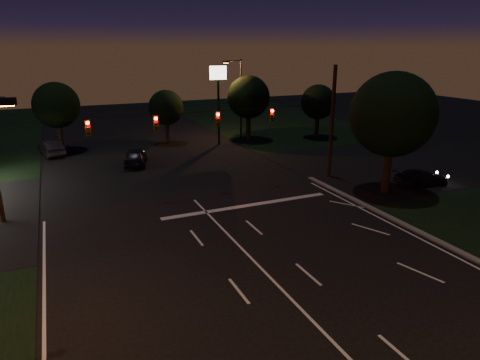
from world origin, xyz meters
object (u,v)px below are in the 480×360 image
tree_right_near (391,115)px  car_cross (421,177)px  car_oncoming_b (51,148)px  utility_pole_right (328,176)px  car_oncoming_a (135,156)px

tree_right_near → car_cross: size_ratio=2.02×
car_oncoming_b → car_cross: (26.21, -21.98, -0.13)m
tree_right_near → car_oncoming_b: (-22.53, 21.99, -4.91)m
utility_pole_right → tree_right_near: (1.53, -4.83, 5.68)m
tree_right_near → car_oncoming_b: bearing=135.7°
car_oncoming_b → car_cross: car_oncoming_b is taller
utility_pole_right → car_oncoming_a: bearing=144.1°
utility_pole_right → car_cross: (5.21, -4.83, 0.63)m
utility_pole_right → car_oncoming_a: utility_pole_right is taller
utility_pole_right → car_oncoming_b: (-21.00, 17.16, 0.76)m
car_cross → utility_pole_right: bearing=53.4°
utility_pole_right → car_oncoming_b: 27.13m
car_cross → tree_right_near: bearing=96.3°
tree_right_near → car_cross: tree_right_near is taller
utility_pole_right → car_oncoming_a: 17.30m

